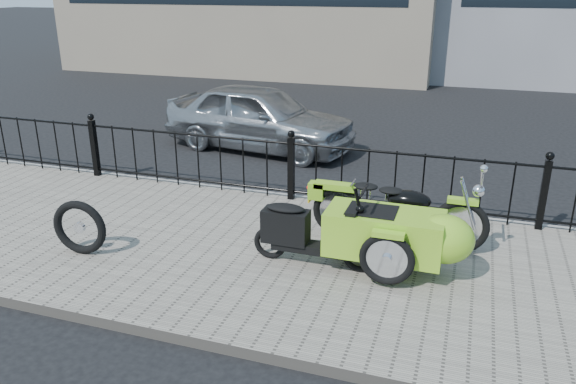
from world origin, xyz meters
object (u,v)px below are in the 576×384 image
(scooter, at_px, (305,233))
(sedan_car, at_px, (260,117))
(spare_tire, at_px, (80,228))
(motorcycle_sidecar, at_px, (402,230))

(scooter, relative_size, sedan_car, 0.38)
(spare_tire, bearing_deg, scooter, 13.18)
(spare_tire, distance_m, sedan_car, 5.37)
(motorcycle_sidecar, relative_size, sedan_car, 0.58)
(motorcycle_sidecar, bearing_deg, spare_tire, -166.68)
(sedan_car, bearing_deg, motorcycle_sidecar, -133.95)
(motorcycle_sidecar, height_order, spare_tire, motorcycle_sidecar)
(scooter, bearing_deg, motorcycle_sidecar, 13.67)
(scooter, distance_m, spare_tire, 2.72)
(scooter, bearing_deg, spare_tire, -166.82)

